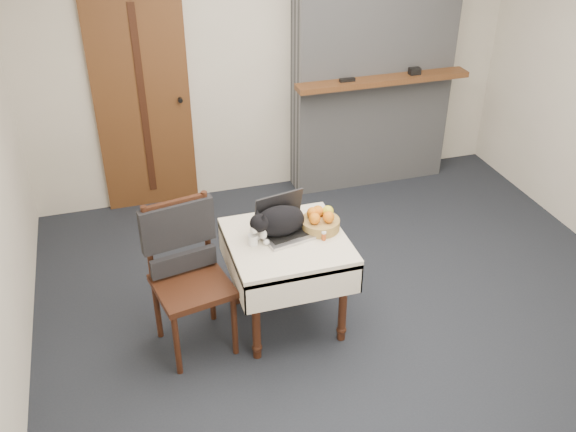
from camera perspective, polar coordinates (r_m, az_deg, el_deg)
name	(u,v)px	position (r m, az deg, el deg)	size (l,w,h in m)	color
ground	(350,306)	(4.82, 5.56, -7.93)	(4.50, 4.50, 0.00)	black
room_shell	(338,54)	(4.36, 4.45, 14.20)	(4.52, 4.01, 2.61)	beige
door	(143,102)	(5.77, -12.80, 9.87)	(0.82, 0.10, 2.00)	brown
chimney	(374,51)	(6.05, 7.69, 14.34)	(1.62, 0.48, 2.60)	gray
side_table	(287,252)	(4.32, -0.09, -3.26)	(0.78, 0.78, 0.70)	#36190E
laptop	(284,224)	(4.30, -0.31, -0.68)	(0.41, 0.37, 0.26)	#B7B7BC
cat	(281,221)	(4.25, -0.66, -0.45)	(0.51, 0.31, 0.24)	black
cream_jar	(253,240)	(4.19, -3.13, -2.13)	(0.07, 0.07, 0.07)	white
pill_bottle	(324,236)	(4.23, 3.20, -1.75)	(0.03, 0.03, 0.07)	#B14615
fruit_basket	(320,221)	(4.34, 2.88, -0.45)	(0.26, 0.26, 0.15)	#B09147
desk_clutter	(305,231)	(4.34, 1.50, -1.31)	(0.13, 0.01, 0.01)	black
chair	(184,256)	(4.20, -9.20, -3.54)	(0.55, 0.54, 1.05)	#36190E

